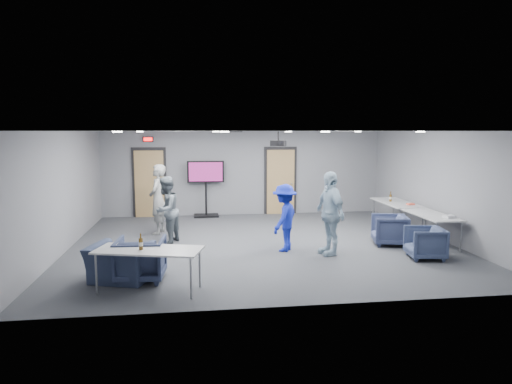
{
  "coord_description": "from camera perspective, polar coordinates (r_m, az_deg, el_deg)",
  "views": [
    {
      "loc": [
        -1.58,
        -10.64,
        2.69
      ],
      "look_at": [
        -0.08,
        0.47,
        1.2
      ],
      "focal_mm": 32.0,
      "sensor_mm": 36.0,
      "label": 1
    }
  ],
  "objects": [
    {
      "name": "hvac_diffuser",
      "position": [
        13.48,
        -3.12,
        7.54
      ],
      "size": [
        0.6,
        0.6,
        0.03
      ],
      "primitive_type": "cube",
      "color": "black",
      "rests_on": "ceiling"
    },
    {
      "name": "table_right_a",
      "position": [
        13.33,
        17.16,
        -1.4
      ],
      "size": [
        0.8,
        1.92,
        0.73
      ],
      "rotation": [
        0.0,
        0.0,
        1.57
      ],
      "color": "#A1A4A6",
      "rests_on": "floor"
    },
    {
      "name": "table_front_left",
      "position": [
        7.94,
        -13.28,
        -7.28
      ],
      "size": [
        1.89,
        1.16,
        0.73
      ],
      "rotation": [
        0.0,
        0.0,
        -0.26
      ],
      "color": "#A1A4A6",
      "rests_on": "floor"
    },
    {
      "name": "chair_right_b",
      "position": [
        11.38,
        16.34,
        -4.56
      ],
      "size": [
        0.95,
        0.93,
        0.72
      ],
      "primitive_type": "imported",
      "rotation": [
        0.0,
        0.0,
        -1.8
      ],
      "color": "#353D5C",
      "rests_on": "floor"
    },
    {
      "name": "chair_front_a",
      "position": [
        8.61,
        -14.23,
        -8.12
      ],
      "size": [
        0.9,
        0.92,
        0.79
      ],
      "primitive_type": "imported",
      "rotation": [
        0.0,
        0.0,
        3.08
      ],
      "color": "#333B58",
      "rests_on": "floor"
    },
    {
      "name": "person_b",
      "position": [
        11.21,
        -11.18,
        -2.22
      ],
      "size": [
        0.88,
        0.97,
        1.62
      ],
      "primitive_type": "imported",
      "rotation": [
        0.0,
        0.0,
        -1.99
      ],
      "color": "#566067",
      "rests_on": "floor"
    },
    {
      "name": "person_c",
      "position": [
        10.11,
        9.21,
        -2.62
      ],
      "size": [
        0.67,
        1.15,
        1.84
      ],
      "primitive_type": "imported",
      "rotation": [
        0.0,
        0.0,
        -1.36
      ],
      "color": "#A2BDD0",
      "rests_on": "floor"
    },
    {
      "name": "chair_right_c",
      "position": [
        10.4,
        20.37,
        -5.98
      ],
      "size": [
        0.84,
        0.83,
        0.68
      ],
      "primitive_type": "imported",
      "rotation": [
        0.0,
        0.0,
        -1.72
      ],
      "color": "#394463",
      "rests_on": "floor"
    },
    {
      "name": "door_left",
      "position": [
        14.75,
        -13.17,
        1.06
      ],
      "size": [
        1.06,
        0.17,
        2.24
      ],
      "color": "black",
      "rests_on": "wall_back"
    },
    {
      "name": "chair_front_b",
      "position": [
        8.68,
        -16.6,
        -8.49
      ],
      "size": [
        1.26,
        1.18,
        0.67
      ],
      "primitive_type": "imported",
      "rotation": [
        0.0,
        0.0,
        2.83
      ],
      "color": "#323C57",
      "rests_on": "floor"
    },
    {
      "name": "door_right",
      "position": [
        14.95,
        3.08,
        1.33
      ],
      "size": [
        1.06,
        0.17,
        2.24
      ],
      "color": "black",
      "rests_on": "wall_back"
    },
    {
      "name": "bottle_front",
      "position": [
        7.9,
        -14.2,
        -6.28
      ],
      "size": [
        0.07,
        0.07,
        0.28
      ],
      "color": "#55380E",
      "rests_on": "table_front_left"
    },
    {
      "name": "downlights",
      "position": [
        10.76,
        0.77,
        7.54
      ],
      "size": [
        6.18,
        3.78,
        0.02
      ],
      "color": "white",
      "rests_on": "ceiling"
    },
    {
      "name": "bottle_right",
      "position": [
        13.41,
        16.46,
        -0.7
      ],
      "size": [
        0.07,
        0.07,
        0.28
      ],
      "color": "#55380E",
      "rests_on": "table_right_a"
    },
    {
      "name": "ceiling",
      "position": [
        10.76,
        0.77,
        7.62
      ],
      "size": [
        9.0,
        9.0,
        0.0
      ],
      "primitive_type": "plane",
      "rotation": [
        3.14,
        0.0,
        0.0
      ],
      "color": "silver",
      "rests_on": "wall_back"
    },
    {
      "name": "wrapper",
      "position": [
        11.35,
        23.01,
        -2.83
      ],
      "size": [
        0.29,
        0.24,
        0.06
      ],
      "primitive_type": "cube",
      "rotation": [
        0.0,
        0.0,
        0.3
      ],
      "color": "silver",
      "rests_on": "table_right_b"
    },
    {
      "name": "floor",
      "position": [
        11.09,
        0.74,
        -6.47
      ],
      "size": [
        9.0,
        9.0,
        0.0
      ],
      "primitive_type": "plane",
      "color": "#34353B",
      "rests_on": "ground"
    },
    {
      "name": "person_a",
      "position": [
        12.27,
        -12.15,
        -0.9
      ],
      "size": [
        0.58,
        0.75,
        1.84
      ],
      "primitive_type": "imported",
      "rotation": [
        0.0,
        0.0,
        -1.8
      ],
      "color": "gray",
      "rests_on": "floor"
    },
    {
      "name": "exit_sign",
      "position": [
        14.64,
        -13.34,
        6.43
      ],
      "size": [
        0.32,
        0.08,
        0.16
      ],
      "color": "black",
      "rests_on": "wall_back"
    },
    {
      "name": "wall_right",
      "position": [
        12.33,
        21.92,
        0.78
      ],
      "size": [
        0.02,
        8.0,
        2.7
      ],
      "primitive_type": "cube",
      "color": "slate",
      "rests_on": "floor"
    },
    {
      "name": "wall_back",
      "position": [
        14.79,
        -1.53,
        2.37
      ],
      "size": [
        9.0,
        0.02,
        2.7
      ],
      "primitive_type": "cube",
      "color": "slate",
      "rests_on": "floor"
    },
    {
      "name": "snack_box",
      "position": [
        12.96,
        18.77,
        -1.43
      ],
      "size": [
        0.2,
        0.15,
        0.04
      ],
      "primitive_type": "cube",
      "rotation": [
        0.0,
        0.0,
        0.11
      ],
      "color": "#DF4D37",
      "rests_on": "table_right_a"
    },
    {
      "name": "table_right_b",
      "position": [
        11.66,
        21.06,
        -2.85
      ],
      "size": [
        0.73,
        1.75,
        0.73
      ],
      "rotation": [
        0.0,
        0.0,
        1.57
      ],
      "color": "#A1A4A6",
      "rests_on": "floor"
    },
    {
      "name": "wall_front",
      "position": [
        6.96,
        5.62,
        -3.58
      ],
      "size": [
        9.0,
        0.02,
        2.7
      ],
      "primitive_type": "cube",
      "color": "slate",
      "rests_on": "floor"
    },
    {
      "name": "person_d",
      "position": [
        10.31,
        3.58,
        -3.23
      ],
      "size": [
        0.99,
        1.13,
        1.52
      ],
      "primitive_type": "imported",
      "rotation": [
        0.0,
        0.0,
        -2.11
      ],
      "color": "#1928A8",
      "rests_on": "floor"
    },
    {
      "name": "wall_left",
      "position": [
        11.11,
        -22.85,
        0.05
      ],
      "size": [
        0.02,
        8.0,
        2.7
      ],
      "primitive_type": "cube",
      "color": "slate",
      "rests_on": "floor"
    },
    {
      "name": "tv_stand",
      "position": [
        14.49,
        -6.29,
        0.86
      ],
      "size": [
        1.16,
        0.55,
        1.78
      ],
      "color": "black",
      "rests_on": "floor"
    },
    {
      "name": "projector",
      "position": [
        11.51,
        2.81,
        6.14
      ],
      "size": [
        0.44,
        0.42,
        0.36
      ],
      "rotation": [
        0.0,
        0.0,
        -0.42
      ],
      "color": "black",
      "rests_on": "ceiling"
    }
  ]
}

